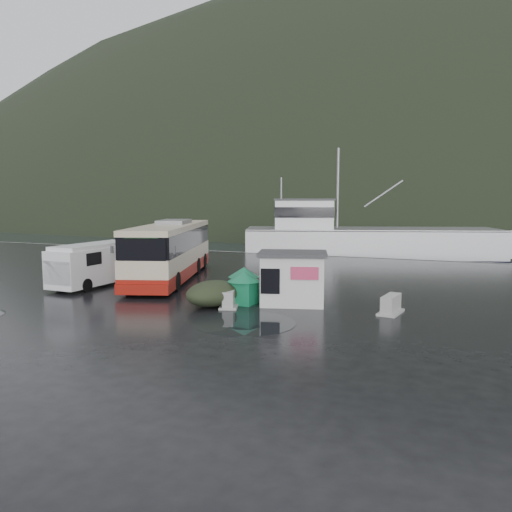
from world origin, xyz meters
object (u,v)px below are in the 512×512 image
at_px(white_van, 96,286).
at_px(waste_bin_left, 244,298).
at_px(jersey_barrier_a, 229,307).
at_px(dome_tent, 213,306).
at_px(waste_bin_right, 244,304).
at_px(jersey_barrier_b, 391,313).
at_px(coach_bus, 171,279).
at_px(ticket_kiosk, 292,304).
at_px(fishing_trawler, 370,250).

xyz_separation_m(white_van, waste_bin_left, (9.20, -0.23, 0.00)).
bearing_deg(white_van, waste_bin_left, 0.89).
bearing_deg(jersey_barrier_a, dome_tent, -174.52).
xyz_separation_m(waste_bin_right, dome_tent, (-1.19, -0.88, 0.00)).
distance_m(waste_bin_right, jersey_barrier_b, 6.67).
relative_size(waste_bin_left, waste_bin_right, 1.00).
relative_size(jersey_barrier_a, jersey_barrier_b, 0.98).
bearing_deg(jersey_barrier_b, dome_tent, -170.17).
xyz_separation_m(coach_bus, white_van, (-2.69, -3.75, 0.00)).
bearing_deg(ticket_kiosk, fishing_trawler, 75.60).
distance_m(coach_bus, waste_bin_right, 8.78).
distance_m(dome_tent, fishing_trawler, 28.17).
distance_m(white_van, ticket_kiosk, 11.88).
distance_m(waste_bin_right, ticket_kiosk, 2.27).
xyz_separation_m(dome_tent, ticket_kiosk, (3.31, 1.70, 0.00)).
xyz_separation_m(dome_tent, jersey_barrier_b, (7.84, 1.36, 0.00)).
xyz_separation_m(waste_bin_left, dome_tent, (-0.66, -2.14, 0.00)).
bearing_deg(fishing_trawler, white_van, -132.03).
distance_m(waste_bin_left, fishing_trawler, 25.97).
relative_size(coach_bus, white_van, 2.19).
bearing_deg(fishing_trawler, jersey_barrier_b, -97.50).
relative_size(coach_bus, waste_bin_right, 8.20).
xyz_separation_m(white_van, jersey_barrier_b, (16.38, -1.01, 0.00)).
height_order(white_van, fishing_trawler, fishing_trawler).
relative_size(white_van, waste_bin_right, 3.74).
xyz_separation_m(ticket_kiosk, jersey_barrier_b, (4.53, -0.34, 0.00)).
relative_size(coach_bus, jersey_barrier_a, 8.07).
bearing_deg(waste_bin_right, fishing_trawler, 86.01).
xyz_separation_m(waste_bin_left, jersey_barrier_a, (0.14, -2.06, 0.00)).
bearing_deg(jersey_barrier_a, fishing_trawler, 85.32).
xyz_separation_m(dome_tent, fishing_trawler, (3.08, 28.00, 0.00)).
height_order(waste_bin_right, ticket_kiosk, ticket_kiosk).
height_order(ticket_kiosk, jersey_barrier_b, ticket_kiosk).
distance_m(coach_bus, waste_bin_left, 7.63).
height_order(white_van, jersey_barrier_a, white_van).
bearing_deg(dome_tent, jersey_barrier_b, 9.83).
bearing_deg(coach_bus, jersey_barrier_b, -36.97).
bearing_deg(ticket_kiosk, coach_bus, 139.31).
height_order(jersey_barrier_a, fishing_trawler, fishing_trawler).
relative_size(waste_bin_right, fishing_trawler, 0.06).
bearing_deg(waste_bin_right, coach_bus, 143.33).
xyz_separation_m(waste_bin_right, jersey_barrier_b, (6.65, 0.47, 0.00)).
distance_m(ticket_kiosk, jersey_barrier_b, 4.54).
distance_m(jersey_barrier_a, fishing_trawler, 28.02).
height_order(waste_bin_right, fishing_trawler, fishing_trawler).
xyz_separation_m(coach_bus, jersey_barrier_a, (6.65, -6.05, 0.00)).
bearing_deg(jersey_barrier_b, waste_bin_right, -175.92).
height_order(coach_bus, waste_bin_right, coach_bus).
bearing_deg(fishing_trawler, jersey_barrier_a, -112.30).
xyz_separation_m(coach_bus, fishing_trawler, (8.93, 21.87, 0.00)).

